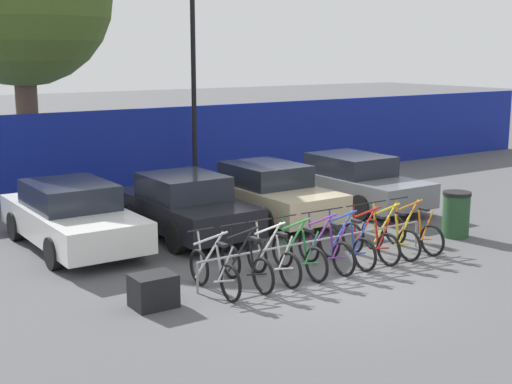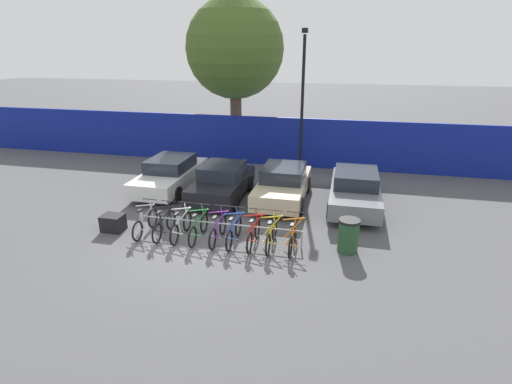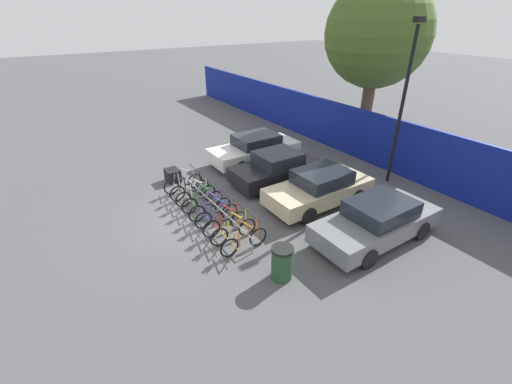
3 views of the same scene
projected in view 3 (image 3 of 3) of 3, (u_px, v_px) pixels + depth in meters
ground_plane at (191, 214)px, 12.79m from camera, size 120.00×120.00×0.00m
hoarding_wall at (368, 137)px, 16.80m from camera, size 36.00×0.16×2.47m
bike_rack at (213, 204)px, 12.50m from camera, size 5.40×0.04×0.57m
bicycle_silver at (183, 183)px, 14.27m from camera, size 0.68×1.71×1.05m
bicycle_black at (190, 189)px, 13.78m from camera, size 0.68×1.71×1.05m
bicycle_white at (196, 195)px, 13.35m from camera, size 0.68×1.71×1.05m
bicycle_green at (202, 201)px, 12.92m from camera, size 0.68×1.71×1.05m
bicycle_purple at (210, 208)px, 12.44m from camera, size 0.68×1.71×1.05m
bicycle_blue at (217, 215)px, 12.06m from camera, size 0.68×1.71×1.05m
bicycle_red at (225, 223)px, 11.59m from camera, size 0.68×1.71×1.05m
bicycle_yellow at (233, 231)px, 11.18m from camera, size 0.68×1.71×1.05m
bicycle_orange at (244, 241)px, 10.69m from camera, size 0.68×1.71×1.05m
car_white at (255, 149)px, 16.91m from camera, size 1.91×4.49×1.40m
car_black at (276, 168)px, 14.86m from camera, size 1.91×3.93×1.40m
car_beige at (319, 188)px, 13.19m from camera, size 1.91×4.29×1.40m
car_grey at (377, 221)px, 11.13m from camera, size 1.91×4.49×1.40m
lamp_post at (403, 99)px, 13.58m from camera, size 0.24×0.44×6.56m
trash_bin at (282, 263)px, 9.56m from camera, size 0.63×0.63×1.03m
cargo_crate at (173, 175)px, 15.17m from camera, size 0.70×0.56×0.55m
tree_behind_hoarding at (377, 35)px, 16.92m from camera, size 5.21×5.21×8.32m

